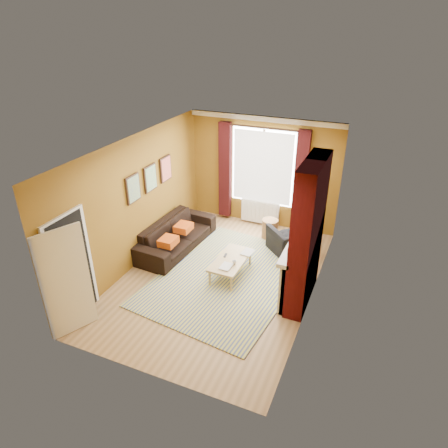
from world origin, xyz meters
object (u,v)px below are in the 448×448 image
Objects in this scene: coffee_table at (231,261)px; wicker_stool at (270,229)px; armchair at (292,239)px; floor_lamp at (311,190)px; sofa at (176,235)px.

coffee_table is 1.87m from wicker_stool.
armchair is at bearing -31.85° from wicker_stool.
armchair is 0.80× the size of coffee_table.
coffee_table is 2.64m from floor_lamp.
armchair is (2.52, 0.91, -0.03)m from sofa.
wicker_stool is at bearing -157.01° from floor_lamp.
wicker_stool is 1.38m from floor_lamp.
wicker_stool is at bearing 82.32° from coffee_table.
coffee_table is at bearing 10.72° from armchair.
coffee_table is at bearing -104.67° from sofa.
armchair is 1.86× the size of wicker_stool.
floor_lamp is (0.20, 0.76, 0.97)m from armchair.
wicker_stool reaches higher than coffee_table.
wicker_stool is at bearing -78.53° from armchair.
sofa is 3.33m from floor_lamp.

